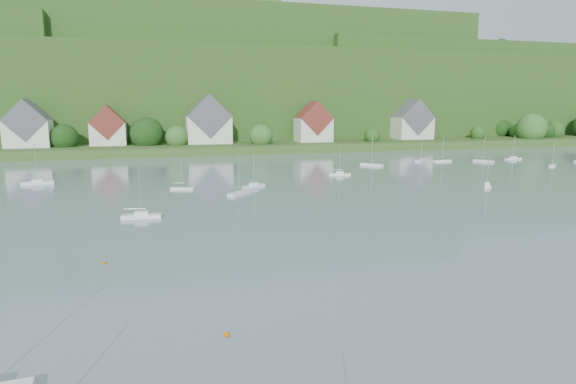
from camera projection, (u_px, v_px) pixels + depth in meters
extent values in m
cube|color=#2C511E|center=(193.00, 145.00, 190.53)|extent=(600.00, 60.00, 3.00)
cube|color=#1C4115|center=(180.00, 99.00, 258.44)|extent=(620.00, 160.00, 40.00)
cube|color=#1C4115|center=(199.00, 84.00, 254.94)|extent=(240.00, 130.00, 60.00)
cube|color=#1C4115|center=(464.00, 96.00, 281.47)|extent=(200.00, 110.00, 48.00)
sphere|color=#295D22|center=(531.00, 128.00, 208.24)|extent=(12.88, 12.88, 12.88)
sphere|color=black|center=(499.00, 128.00, 224.61)|extent=(10.46, 10.46, 10.46)
sphere|color=#255018|center=(478.00, 133.00, 206.93)|extent=(6.45, 6.45, 6.45)
sphere|color=black|center=(528.00, 128.00, 224.21)|extent=(10.68, 10.68, 10.68)
sphere|color=#295D22|center=(177.00, 137.00, 172.72)|extent=(8.19, 8.19, 8.19)
sphere|color=#295D22|center=(537.00, 129.00, 221.28)|extent=(10.50, 10.50, 10.50)
sphere|color=black|center=(545.00, 131.00, 215.34)|extent=(8.05, 8.05, 8.05)
sphere|color=#295D22|center=(39.00, 141.00, 162.94)|extent=(6.49, 6.49, 6.49)
sphere|color=#295D22|center=(313.00, 131.00, 194.48)|extent=(12.16, 12.16, 12.16)
sphere|color=#295D22|center=(261.00, 136.00, 176.83)|extent=(8.73, 8.73, 8.73)
sphere|color=black|center=(64.00, 138.00, 164.72)|extent=(9.32, 9.32, 9.32)
sphere|color=#255018|center=(554.00, 130.00, 218.69)|extent=(8.84, 8.84, 8.84)
sphere|color=#255018|center=(372.00, 136.00, 190.51)|extent=(6.24, 6.24, 6.24)
sphere|color=black|center=(405.00, 132.00, 208.30)|extent=(8.16, 8.16, 8.16)
sphere|color=#295D22|center=(517.00, 131.00, 220.85)|extent=(8.09, 8.09, 8.09)
sphere|color=black|center=(147.00, 134.00, 172.16)|extent=(11.92, 11.92, 11.92)
sphere|color=black|center=(21.00, 26.00, 212.54)|extent=(7.18, 7.18, 7.18)
sphere|color=#255018|center=(260.00, 17.00, 242.92)|extent=(12.83, 12.83, 12.83)
sphere|color=#295D22|center=(86.00, 5.00, 209.86)|extent=(8.18, 8.18, 8.18)
sphere|color=#255018|center=(179.00, 22.00, 256.12)|extent=(12.73, 12.73, 12.73)
sphere|color=#255018|center=(350.00, 18.00, 244.63)|extent=(11.50, 11.50, 11.50)
sphere|color=#255018|center=(290.00, 25.00, 267.32)|extent=(14.65, 14.65, 14.65)
sphere|color=#295D22|center=(271.00, 9.00, 220.37)|extent=(11.95, 11.95, 11.95)
sphere|color=#255018|center=(420.00, 20.00, 248.58)|extent=(9.76, 9.76, 9.76)
sphere|color=#295D22|center=(79.00, 18.00, 238.44)|extent=(7.07, 7.07, 7.07)
sphere|color=black|center=(173.00, 10.00, 220.57)|extent=(8.21, 8.21, 8.21)
sphere|color=#295D22|center=(130.00, 16.00, 237.89)|extent=(12.24, 12.24, 12.24)
sphere|color=#295D22|center=(407.00, 22.00, 251.47)|extent=(9.00, 9.00, 9.00)
sphere|color=#255018|center=(370.00, 25.00, 262.15)|extent=(8.03, 8.03, 8.03)
sphere|color=#295D22|center=(488.00, 52.00, 284.53)|extent=(9.52, 9.52, 9.52)
sphere|color=#295D22|center=(566.00, 55.00, 300.17)|extent=(9.12, 9.12, 9.12)
sphere|color=#295D22|center=(369.00, 46.00, 264.25)|extent=(14.97, 14.97, 14.97)
sphere|color=black|center=(501.00, 46.00, 252.76)|extent=(7.52, 7.52, 7.52)
sphere|color=#255018|center=(332.00, 46.00, 256.23)|extent=(9.78, 9.78, 9.78)
sphere|color=#255018|center=(404.00, 48.00, 265.96)|extent=(12.02, 12.02, 12.02)
sphere|color=black|center=(453.00, 45.00, 253.07)|extent=(11.57, 11.57, 11.57)
sphere|color=#255018|center=(441.00, 40.00, 236.35)|extent=(12.65, 12.65, 12.65)
sphere|color=#295D22|center=(470.00, 44.00, 247.17)|extent=(8.28, 8.28, 8.28)
sphere|color=black|center=(469.00, 53.00, 287.97)|extent=(7.47, 7.47, 7.47)
sphere|color=#295D22|center=(375.00, 46.00, 253.50)|extent=(9.48, 9.48, 9.48)
sphere|color=black|center=(491.00, 65.00, 301.24)|extent=(8.43, 8.43, 8.43)
sphere|color=#255018|center=(94.00, 52.00, 231.80)|extent=(12.01, 12.01, 12.01)
sphere|color=black|center=(512.00, 60.00, 273.96)|extent=(13.54, 13.54, 13.54)
sphere|color=black|center=(404.00, 57.00, 264.41)|extent=(15.08, 15.08, 15.08)
sphere|color=#295D22|center=(374.00, 59.00, 276.53)|extent=(15.99, 15.99, 15.99)
sphere|color=black|center=(171.00, 55.00, 250.84)|extent=(15.72, 15.72, 15.72)
sphere|color=#295D22|center=(498.00, 68.00, 337.45)|extent=(14.17, 14.17, 14.17)
sphere|color=#255018|center=(201.00, 56.00, 250.79)|extent=(10.54, 10.54, 10.54)
cube|color=silver|center=(29.00, 134.00, 162.60)|extent=(14.00, 10.00, 9.00)
cube|color=#525259|center=(27.00, 120.00, 161.81)|extent=(14.00, 10.40, 14.00)
cube|color=silver|center=(108.00, 134.00, 171.20)|extent=(12.00, 9.00, 8.00)
cube|color=maroon|center=(108.00, 122.00, 170.50)|extent=(12.00, 9.36, 12.00)
cube|color=silver|center=(209.00, 130.00, 179.34)|extent=(16.00, 11.00, 10.00)
cube|color=#525259|center=(208.00, 116.00, 178.47)|extent=(16.00, 11.44, 16.00)
cube|color=silver|center=(313.00, 130.00, 188.12)|extent=(13.00, 10.00, 9.00)
cube|color=maroon|center=(313.00, 118.00, 187.33)|extent=(13.00, 10.40, 13.00)
cube|color=silver|center=(412.00, 128.00, 203.82)|extent=(15.00, 10.00, 9.00)
cube|color=#525259|center=(413.00, 117.00, 203.04)|extent=(15.00, 10.40, 15.00)
sphere|color=#CC6100|center=(227.00, 336.00, 35.75)|extent=(0.43, 0.43, 0.43)
sphere|color=#CC6100|center=(104.00, 264.00, 52.04)|extent=(0.39, 0.39, 0.39)
cube|color=white|center=(513.00, 159.00, 152.92)|extent=(5.85, 2.19, 0.57)
cube|color=white|center=(513.00, 157.00, 152.82)|extent=(2.10, 1.32, 0.50)
cylinder|color=silver|center=(514.00, 146.00, 152.24)|extent=(0.10, 0.10, 7.14)
cylinder|color=silver|center=(511.00, 155.00, 152.40)|extent=(3.13, 0.41, 0.08)
cube|color=white|center=(38.00, 183.00, 104.56)|extent=(6.66, 2.88, 0.65)
cube|color=white|center=(37.00, 180.00, 104.46)|extent=(2.44, 1.63, 0.50)
cylinder|color=silver|center=(36.00, 163.00, 103.80)|extent=(0.10, 0.10, 8.06)
cylinder|color=silver|center=(32.00, 178.00, 103.94)|extent=(3.51, 0.68, 0.08)
cube|color=white|center=(421.00, 160.00, 147.77)|extent=(5.74, 5.33, 0.61)
cylinder|color=silver|center=(422.00, 147.00, 147.05)|extent=(0.10, 0.10, 7.67)
cylinder|color=silver|center=(420.00, 157.00, 146.80)|extent=(2.59, 2.28, 0.08)
cube|color=white|center=(487.00, 186.00, 101.68)|extent=(3.63, 4.66, 0.47)
cube|color=white|center=(487.00, 183.00, 101.59)|extent=(1.66, 1.88, 0.50)
cylinder|color=silver|center=(488.00, 171.00, 101.12)|extent=(0.10, 0.10, 5.86)
cylinder|color=silver|center=(488.00, 181.00, 100.82)|extent=(1.45, 2.22, 0.08)
cube|color=white|center=(182.00, 189.00, 98.13)|extent=(4.83, 2.45, 0.46)
cylinder|color=silver|center=(182.00, 173.00, 97.58)|extent=(0.10, 0.10, 5.81)
cylinder|color=silver|center=(178.00, 183.00, 97.92)|extent=(2.49, 0.73, 0.08)
cube|color=white|center=(239.00, 193.00, 92.57)|extent=(4.96, 5.14, 0.56)
cylinder|color=silver|center=(238.00, 174.00, 91.91)|extent=(0.10, 0.10, 6.98)
cylinder|color=silver|center=(236.00, 188.00, 91.63)|extent=(2.16, 2.29, 0.08)
cube|color=white|center=(254.00, 186.00, 100.81)|extent=(5.19, 3.69, 0.51)
cube|color=white|center=(254.00, 184.00, 100.72)|extent=(2.06, 1.73, 0.50)
cylinder|color=silver|center=(254.00, 170.00, 100.20)|extent=(0.10, 0.10, 6.41)
cylinder|color=silver|center=(251.00, 181.00, 100.08)|extent=(2.52, 1.40, 0.08)
cube|color=white|center=(141.00, 216.00, 73.16)|extent=(5.98, 2.19, 0.59)
cube|color=white|center=(141.00, 213.00, 73.07)|extent=(2.15, 1.34, 0.50)
cylinder|color=silver|center=(140.00, 190.00, 72.47)|extent=(0.10, 0.10, 7.32)
cylinder|color=silver|center=(135.00, 209.00, 72.80)|extent=(3.21, 0.39, 0.08)
cube|color=white|center=(442.00, 161.00, 146.70)|extent=(5.78, 1.94, 0.57)
cylinder|color=silver|center=(443.00, 148.00, 146.03)|extent=(0.10, 0.10, 7.12)
cylinder|color=silver|center=(440.00, 157.00, 146.22)|extent=(3.13, 0.27, 0.08)
cube|color=white|center=(484.00, 161.00, 146.40)|extent=(4.20, 6.14, 0.60)
cylinder|color=silver|center=(485.00, 148.00, 145.69)|extent=(0.10, 0.10, 7.52)
cylinder|color=silver|center=(481.00, 157.00, 146.85)|extent=(1.56, 3.00, 0.08)
cube|color=white|center=(340.00, 174.00, 118.17)|extent=(5.38, 2.66, 0.52)
cube|color=white|center=(340.00, 172.00, 118.08)|extent=(2.01, 1.42, 0.50)
cylinder|color=silver|center=(340.00, 160.00, 117.56)|extent=(0.10, 0.10, 6.48)
cylinder|color=silver|center=(336.00, 170.00, 117.95)|extent=(2.79, 0.76, 0.08)
cube|color=white|center=(553.00, 165.00, 135.94)|extent=(4.71, 4.31, 0.50)
cylinder|color=silver|center=(554.00, 153.00, 135.35)|extent=(0.10, 0.10, 6.25)
cylinder|color=silver|center=(553.00, 162.00, 135.12)|extent=(2.14, 1.84, 0.08)
cube|color=white|center=(372.00, 165.00, 137.08)|extent=(5.60, 6.05, 0.65)
cylinder|color=silver|center=(372.00, 149.00, 136.31)|extent=(0.10, 0.10, 8.06)
cylinder|color=silver|center=(369.00, 160.00, 137.38)|extent=(2.39, 2.73, 0.08)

